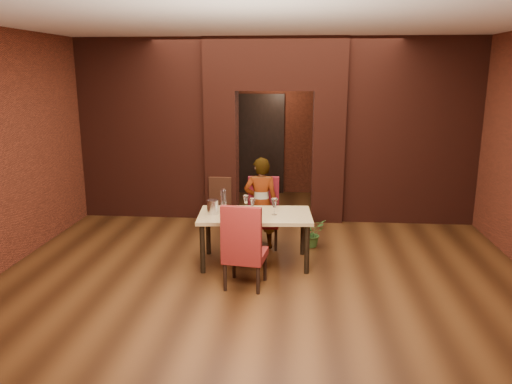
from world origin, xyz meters
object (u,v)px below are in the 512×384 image
(wine_glass_a, at_px, (246,203))
(water_bottle, at_px, (223,200))
(dining_table, at_px, (255,239))
(chair_near, at_px, (245,245))
(chair_far, at_px, (263,213))
(person_seated, at_px, (261,203))
(wine_glass_b, at_px, (253,205))
(potted_plant, at_px, (312,233))
(wine_bucket, at_px, (213,207))
(wine_glass_c, at_px, (274,207))

(wine_glass_a, height_order, water_bottle, water_bottle)
(dining_table, xyz_separation_m, water_bottle, (-0.45, 0.11, 0.52))
(chair_near, bearing_deg, wine_glass_a, -76.47)
(chair_far, height_order, person_seated, person_seated)
(chair_near, distance_m, water_bottle, 1.02)
(person_seated, distance_m, wine_glass_b, 0.59)
(chair_near, relative_size, potted_plant, 2.53)
(person_seated, bearing_deg, potted_plant, -175.72)
(chair_near, bearing_deg, chair_far, -86.49)
(water_bottle, bearing_deg, person_seated, 48.93)
(wine_glass_a, xyz_separation_m, potted_plant, (0.95, 0.58, -0.61))
(wine_bucket, bearing_deg, wine_glass_a, 29.05)
(wine_glass_b, xyz_separation_m, potted_plant, (0.85, 0.68, -0.60))
(chair_far, relative_size, chair_near, 0.97)
(dining_table, bearing_deg, chair_near, -98.04)
(wine_glass_a, xyz_separation_m, wine_glass_c, (0.42, -0.23, 0.01))
(wine_glass_a, relative_size, potted_plant, 0.49)
(water_bottle, bearing_deg, potted_plant, 27.65)
(dining_table, relative_size, wine_glass_b, 7.93)
(chair_near, height_order, wine_glass_c, chair_near)
(person_seated, distance_m, wine_glass_a, 0.52)
(chair_near, bearing_deg, wine_glass_c, -106.03)
(wine_glass_a, distance_m, water_bottle, 0.32)
(chair_near, height_order, wine_glass_b, chair_near)
(person_seated, relative_size, wine_bucket, 7.20)
(dining_table, relative_size, potted_plant, 3.59)
(chair_near, bearing_deg, person_seated, -85.49)
(water_bottle, bearing_deg, dining_table, -13.44)
(chair_near, bearing_deg, water_bottle, -57.53)
(dining_table, distance_m, chair_far, 0.73)
(dining_table, relative_size, chair_far, 1.46)
(chair_far, distance_m, wine_bucket, 1.03)
(wine_glass_b, distance_m, wine_glass_c, 0.33)
(wine_glass_b, relative_size, wine_bucket, 1.00)
(water_bottle, distance_m, potted_plant, 1.57)
(potted_plant, bearing_deg, water_bottle, -152.35)
(wine_glass_c, bearing_deg, water_bottle, 168.56)
(chair_near, height_order, person_seated, person_seated)
(wine_glass_c, xyz_separation_m, wine_bucket, (-0.85, -0.01, -0.02))
(chair_near, relative_size, wine_glass_b, 5.59)
(person_seated, distance_m, water_bottle, 0.76)
(dining_table, bearing_deg, potted_plant, 39.54)
(wine_glass_a, relative_size, wine_glass_c, 0.91)
(dining_table, relative_size, wine_glass_a, 7.34)
(wine_bucket, xyz_separation_m, potted_plant, (1.38, 0.82, -0.60))
(wine_glass_b, bearing_deg, chair_far, 80.86)
(wine_glass_a, height_order, wine_glass_b, wine_glass_a)
(wine_glass_b, relative_size, potted_plant, 0.45)
(wine_bucket, relative_size, potted_plant, 0.45)
(person_seated, xyz_separation_m, wine_bucket, (-0.61, -0.71, 0.12))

